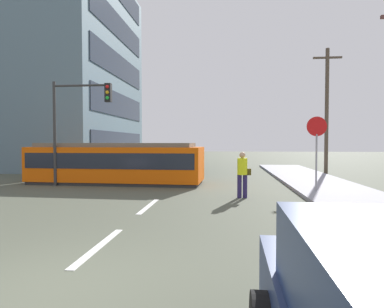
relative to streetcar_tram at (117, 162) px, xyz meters
The scene contains 13 objects.
ground_plane 3.50m from the streetcar_tram, 28.05° to the right, with size 120.00×120.00×0.00m, color #4B4F40.
sidewalk_curb_right 11.28m from the streetcar_tram, 29.75° to the right, with size 3.20×36.00×0.14m, color gray.
lane_stripe_1 10.07m from the streetcar_tram, 72.85° to the right, with size 0.16×2.40×0.01m, color silver.
lane_stripe_2 6.39m from the streetcar_tram, 62.08° to the right, with size 0.16×2.40×0.01m, color silver.
lane_stripe_3 6.77m from the streetcar_tram, 63.79° to the left, with size 0.16×2.40×0.01m, color silver.
lane_stripe_4 12.40m from the streetcar_tram, 76.17° to the left, with size 0.16×2.40×0.01m, color silver.
corner_building 16.80m from the streetcar_tram, 134.04° to the left, with size 14.35×14.15×16.00m.
streetcar_tram is the anchor object (origin of this frame).
city_bus 5.72m from the streetcar_tram, 70.52° to the left, with size 2.61×5.86×1.88m.
pedestrian_crossing 7.01m from the streetcar_tram, 31.47° to the right, with size 0.50×0.36×1.67m.
stop_sign 9.28m from the streetcar_tram, 15.65° to the right, with size 0.76×0.07×2.88m.
traffic_light_mast 3.00m from the streetcar_tram, 140.42° to the right, with size 2.80×0.33×4.83m.
utility_pole_mid 13.87m from the streetcar_tram, 28.68° to the left, with size 1.80×0.24×8.09m.
Camera 1 is at (2.45, -4.03, 2.01)m, focal length 30.60 mm.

